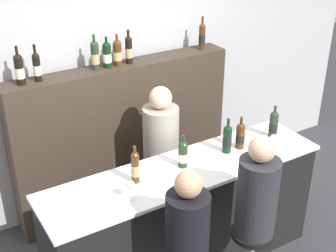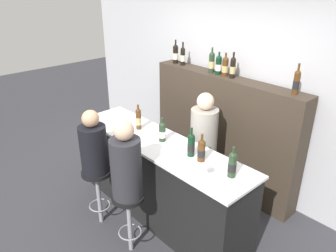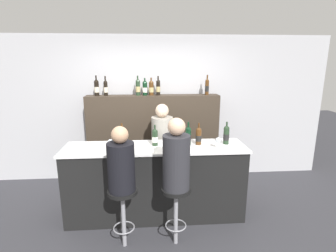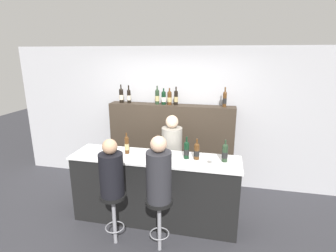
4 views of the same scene
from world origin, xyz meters
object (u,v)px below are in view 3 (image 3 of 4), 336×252
at_px(wine_glass_1, 218,141).
at_px(guest_seated_left, 121,164).
at_px(wine_bottle_counter_2, 188,136).
at_px(bartender, 162,154).
at_px(wine_bottle_counter_4, 226,135).
at_px(wine_bottle_backbar_2, 138,87).
at_px(wine_bottle_counter_3, 199,136).
at_px(bar_stool_right, 176,201).
at_px(wine_bottle_backbar_0, 97,88).
at_px(wine_bottle_backbar_3, 145,88).
at_px(wine_bottle_backbar_1, 106,88).
at_px(wine_glass_0, 110,142).
at_px(guest_seated_right, 176,159).
at_px(wine_bottle_counter_1, 155,137).
at_px(bar_stool_left, 123,203).
at_px(wine_bottle_backbar_4, 151,88).
at_px(wine_bottle_counter_0, 122,136).
at_px(wine_bottle_backbar_6, 207,87).
at_px(wine_bottle_backbar_5, 158,87).

bearing_deg(wine_glass_1, guest_seated_left, -158.17).
bearing_deg(wine_bottle_counter_2, bartender, 119.68).
height_order(wine_bottle_counter_4, wine_bottle_backbar_2, wine_bottle_backbar_2).
height_order(wine_bottle_counter_3, bar_stool_right, wine_bottle_counter_3).
bearing_deg(wine_bottle_backbar_0, wine_bottle_counter_2, -38.17).
relative_size(wine_glass_1, bar_stool_right, 0.20).
xyz_separation_m(wine_bottle_backbar_0, wine_bottle_backbar_3, (0.81, 0.00, -0.01)).
relative_size(wine_bottle_backbar_1, wine_glass_0, 2.13).
bearing_deg(guest_seated_right, wine_bottle_backbar_0, 123.43).
relative_size(wine_bottle_backbar_1, bartender, 0.22).
relative_size(wine_bottle_counter_1, bar_stool_left, 0.40).
distance_m(wine_bottle_backbar_0, wine_bottle_backbar_4, 0.92).
bearing_deg(wine_bottle_backbar_0, wine_bottle_counter_3, -35.47).
bearing_deg(bar_stool_left, wine_bottle_counter_2, 38.18).
distance_m(wine_bottle_counter_2, wine_bottle_backbar_4, 1.32).
bearing_deg(wine_bottle_counter_2, bar_stool_left, -141.82).
bearing_deg(wine_bottle_backbar_0, wine_glass_1, -35.84).
height_order(wine_bottle_backbar_2, bartender, wine_bottle_backbar_2).
height_order(wine_bottle_backbar_1, bartender, wine_bottle_backbar_1).
height_order(wine_bottle_backbar_4, bartender, wine_bottle_backbar_4).
bearing_deg(wine_bottle_counter_4, wine_bottle_counter_0, -180.00).
relative_size(wine_bottle_backbar_3, bar_stool_right, 0.40).
bearing_deg(wine_bottle_counter_2, wine_glass_0, -170.14).
bearing_deg(bartender, wine_bottle_counter_1, -102.23).
xyz_separation_m(wine_bottle_counter_3, guest_seated_left, (-0.99, -0.67, -0.11)).
bearing_deg(wine_bottle_backbar_6, wine_bottle_backbar_5, 180.00).
bearing_deg(wine_bottle_backbar_1, bar_stool_left, -77.18).
xyz_separation_m(wine_bottle_counter_4, bar_stool_left, (-1.38, -0.67, -0.61)).
xyz_separation_m(wine_glass_1, bar_stool_left, (-1.22, -0.49, -0.58)).
xyz_separation_m(wine_bottle_counter_2, bartender, (-0.33, 0.57, -0.47)).
height_order(wine_bottle_backbar_0, wine_bottle_backbar_3, wine_bottle_backbar_0).
relative_size(wine_bottle_counter_1, wine_bottle_counter_3, 0.95).
height_order(wine_bottle_counter_1, wine_bottle_counter_4, wine_bottle_counter_4).
bearing_deg(wine_bottle_backbar_5, bar_stool_left, -105.36).
bearing_deg(wine_bottle_backbar_6, bartender, -146.99).
distance_m(wine_bottle_backbar_0, bar_stool_right, 2.41).
bearing_deg(wine_bottle_backbar_4, wine_bottle_counter_0, -110.53).
bearing_deg(wine_bottle_counter_0, wine_bottle_backbar_6, 38.60).
bearing_deg(wine_bottle_counter_2, wine_bottle_backbar_6, 66.20).
distance_m(bar_stool_right, guest_seated_right, 0.53).
bearing_deg(wine_bottle_backbar_2, wine_bottle_backbar_6, 0.00).
xyz_separation_m(wine_bottle_counter_2, guest_seated_left, (-0.85, -0.67, -0.11)).
bearing_deg(wine_glass_0, wine_bottle_backbar_6, 40.21).
relative_size(wine_bottle_backbar_1, wine_bottle_backbar_4, 1.10).
distance_m(wine_bottle_backbar_3, wine_bottle_backbar_5, 0.23).
distance_m(wine_bottle_backbar_6, guest_seated_left, 2.31).
xyz_separation_m(wine_bottle_backbar_0, guest_seated_right, (1.17, -1.77, -0.63)).
height_order(wine_bottle_counter_1, wine_bottle_counter_3, wine_bottle_counter_3).
height_order(wine_bottle_counter_0, bartender, bartender).
distance_m(wine_bottle_backbar_2, bar_stool_left, 2.12).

